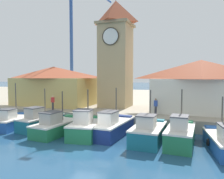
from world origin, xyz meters
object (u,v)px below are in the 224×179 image
(fishing_boat_center, at_px, (113,127))
(warehouse_left, at_px, (54,85))
(fishing_boat_mid_right, at_px, (148,132))
(dock_worker_along_quay, at_px, (53,102))
(warehouse_right, at_px, (200,86))
(fishing_boat_left_outer, at_px, (41,121))
(fishing_boat_mid_left, at_px, (86,127))
(port_crane_near, at_px, (73,48))
(dock_worker_near_tower, at_px, (156,106))
(fishing_boat_right_inner, at_px, (180,134))
(fishing_boat_right_outer, at_px, (224,142))
(clock_tower, at_px, (116,52))
(fishing_boat_left_inner, at_px, (58,126))
(fishing_boat_far_left, at_px, (12,121))

(fishing_boat_center, xyz_separation_m, warehouse_left, (-11.17, 7.79, 2.94))
(fishing_boat_mid_right, bearing_deg, dock_worker_along_quay, 157.83)
(warehouse_left, xyz_separation_m, warehouse_right, (18.03, 0.14, 0.24))
(fishing_boat_left_outer, relative_size, fishing_boat_mid_right, 1.04)
(fishing_boat_mid_left, relative_size, port_crane_near, 0.20)
(fishing_boat_mid_left, bearing_deg, dock_worker_near_tower, 51.75)
(fishing_boat_right_inner, xyz_separation_m, fishing_boat_right_outer, (2.76, -0.31, -0.14))
(fishing_boat_mid_right, height_order, dock_worker_near_tower, fishing_boat_mid_right)
(fishing_boat_left_outer, relative_size, clock_tower, 0.32)
(fishing_boat_center, relative_size, port_crane_near, 0.25)
(fishing_boat_left_inner, height_order, fishing_boat_center, fishing_boat_center)
(warehouse_right, bearing_deg, warehouse_left, -179.57)
(clock_tower, bearing_deg, fishing_boat_center, -72.17)
(fishing_boat_right_outer, bearing_deg, fishing_boat_left_outer, 177.19)
(port_crane_near, relative_size, dock_worker_near_tower, 13.42)
(fishing_boat_right_inner, xyz_separation_m, port_crane_near, (-18.83, 17.51, 8.98))
(fishing_boat_far_left, xyz_separation_m, fishing_boat_right_inner, (15.20, 0.05, 0.13))
(warehouse_left, bearing_deg, fishing_boat_mid_left, -43.70)
(fishing_boat_mid_right, bearing_deg, fishing_boat_right_inner, 3.00)
(fishing_boat_mid_left, xyz_separation_m, warehouse_right, (8.77, 8.99, 3.13))
(warehouse_left, distance_m, dock_worker_near_tower, 14.32)
(fishing_boat_far_left, bearing_deg, warehouse_right, 27.30)
(dock_worker_along_quay, bearing_deg, warehouse_right, 14.10)
(port_crane_near, bearing_deg, fishing_boat_left_outer, -69.21)
(clock_tower, bearing_deg, fishing_boat_far_left, -125.71)
(fishing_boat_left_outer, height_order, fishing_boat_center, fishing_boat_center)
(fishing_boat_far_left, relative_size, clock_tower, 0.32)
(fishing_boat_right_outer, bearing_deg, dock_worker_along_quay, 163.43)
(fishing_boat_far_left, height_order, dock_worker_along_quay, fishing_boat_far_left)
(warehouse_left, distance_m, dock_worker_along_quay, 4.84)
(fishing_boat_center, bearing_deg, fishing_boat_left_outer, -178.16)
(warehouse_left, bearing_deg, clock_tower, 8.26)
(fishing_boat_mid_right, relative_size, warehouse_right, 0.44)
(fishing_boat_left_outer, relative_size, fishing_boat_right_inner, 1.00)
(fishing_boat_left_outer, bearing_deg, dock_worker_along_quay, 111.42)
(fishing_boat_right_inner, relative_size, dock_worker_along_quay, 2.84)
(dock_worker_near_tower, height_order, dock_worker_along_quay, same)
(fishing_boat_right_outer, relative_size, warehouse_left, 0.50)
(fishing_boat_left_inner, xyz_separation_m, fishing_boat_mid_left, (2.69, 0.00, 0.11))
(clock_tower, relative_size, warehouse_right, 1.44)
(fishing_boat_left_outer, height_order, fishing_boat_mid_left, fishing_boat_mid_left)
(fishing_boat_center, distance_m, clock_tower, 11.87)
(fishing_boat_far_left, distance_m, fishing_boat_right_inner, 15.20)
(fishing_boat_mid_right, height_order, fishing_boat_right_inner, fishing_boat_right_inner)
(fishing_boat_far_left, xyz_separation_m, warehouse_right, (16.73, 8.64, 3.26))
(fishing_boat_left_inner, height_order, fishing_boat_right_inner, fishing_boat_right_inner)
(fishing_boat_left_outer, relative_size, fishing_boat_right_outer, 0.88)
(fishing_boat_right_inner, height_order, fishing_boat_right_outer, fishing_boat_right_inner)
(fishing_boat_center, bearing_deg, fishing_boat_far_left, -175.90)
(fishing_boat_mid_right, bearing_deg, clock_tower, 121.51)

